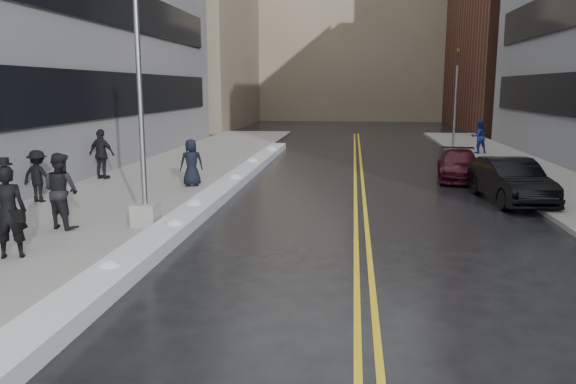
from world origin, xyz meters
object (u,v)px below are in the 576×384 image
(lamppost, at_px, (142,137))
(fire_hydrant, at_px, (530,174))
(pedestrian_b, at_px, (61,191))
(pedestrian_east, at_px, (479,137))
(pedestrian_c, at_px, (191,163))
(pedestrian_fedora, at_px, (8,212))
(pedestrian_e, at_px, (38,176))
(car_black, at_px, (510,181))
(traffic_signal, at_px, (456,94))
(pedestrian_d, at_px, (102,154))
(car_maroon, at_px, (459,165))

(lamppost, height_order, fire_hydrant, lamppost)
(lamppost, relative_size, pedestrian_b, 3.78)
(pedestrian_east, bearing_deg, pedestrian_c, 29.60)
(pedestrian_fedora, relative_size, pedestrian_b, 1.01)
(pedestrian_e, bearing_deg, pedestrian_b, 134.23)
(car_black, bearing_deg, pedestrian_b, -163.59)
(traffic_signal, bearing_deg, pedestrian_e, -130.31)
(fire_hydrant, distance_m, pedestrian_c, 12.94)
(traffic_signal, height_order, car_black, traffic_signal)
(pedestrian_fedora, relative_size, pedestrian_d, 1.01)
(car_black, bearing_deg, pedestrian_fedora, -154.15)
(lamppost, bearing_deg, traffic_signal, 61.79)
(pedestrian_fedora, distance_m, pedestrian_d, 10.85)
(pedestrian_b, xyz_separation_m, pedestrian_d, (-2.51, 7.89, 0.01))
(pedestrian_b, xyz_separation_m, car_maroon, (12.05, 10.26, -0.54))
(pedestrian_east, bearing_deg, car_black, 68.88)
(pedestrian_fedora, bearing_deg, fire_hydrant, -161.83)
(lamppost, relative_size, traffic_signal, 1.27)
(pedestrian_b, bearing_deg, traffic_signal, -100.74)
(pedestrian_fedora, distance_m, pedestrian_east, 25.95)
(lamppost, relative_size, car_black, 1.70)
(pedestrian_east, bearing_deg, pedestrian_b, 38.74)
(fire_hydrant, bearing_deg, pedestrian_c, -171.85)
(traffic_signal, relative_size, pedestrian_c, 3.37)
(pedestrian_e, bearing_deg, lamppost, 155.76)
(lamppost, xyz_separation_m, pedestrian_east, (12.57, 18.42, -1.45))
(fire_hydrant, distance_m, car_black, 3.28)
(pedestrian_b, distance_m, pedestrian_east, 23.94)
(pedestrian_fedora, bearing_deg, traffic_signal, -138.53)
(pedestrian_east, xyz_separation_m, car_black, (-1.77, -13.33, -0.35))
(pedestrian_e, bearing_deg, car_black, -165.11)
(pedestrian_east, bearing_deg, pedestrian_e, 28.97)
(pedestrian_fedora, relative_size, car_maroon, 0.48)
(traffic_signal, relative_size, pedestrian_d, 2.96)
(pedestrian_d, xyz_separation_m, car_maroon, (14.56, 2.37, -0.55))
(fire_hydrant, relative_size, pedestrian_fedora, 0.36)
(pedestrian_b, bearing_deg, pedestrian_e, -30.88)
(pedestrian_e, distance_m, car_black, 15.58)
(pedestrian_b, bearing_deg, car_black, -135.58)
(traffic_signal, distance_m, pedestrian_east, 4.34)
(car_black, height_order, car_maroon, car_black)
(lamppost, bearing_deg, pedestrian_e, 149.75)
(traffic_signal, xyz_separation_m, pedestrian_c, (-12.30, -15.83, -2.36))
(lamppost, relative_size, pedestrian_east, 4.06)
(traffic_signal, relative_size, pedestrian_east, 3.20)
(pedestrian_d, bearing_deg, pedestrian_c, 178.71)
(pedestrian_e, xyz_separation_m, car_maroon, (14.57, 7.06, -0.38))
(pedestrian_c, height_order, pedestrian_east, pedestrian_east)
(pedestrian_d, height_order, car_black, pedestrian_d)
(traffic_signal, relative_size, pedestrian_fedora, 2.93)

